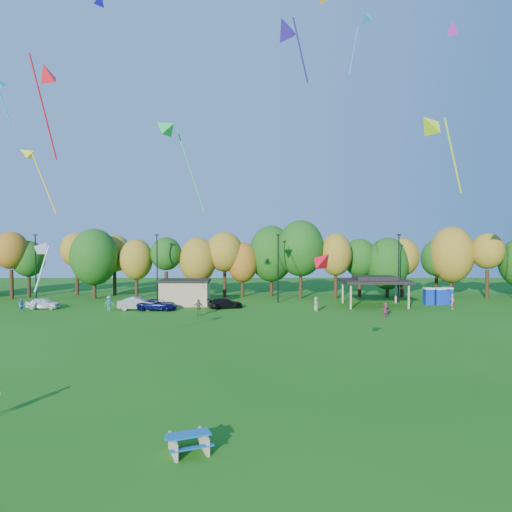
{
  "coord_description": "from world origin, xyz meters",
  "views": [
    {
      "loc": [
        -1.26,
        -20.15,
        8.3
      ],
      "look_at": [
        -1.11,
        6.0,
        7.39
      ],
      "focal_mm": 32.0,
      "sensor_mm": 36.0,
      "label": 1
    }
  ],
  "objects_px": {
    "picnic_table": "(189,441)",
    "car_b": "(138,304)",
    "porta_potties": "(438,296)",
    "car_c": "(158,305)",
    "car_d": "(225,303)",
    "car_a": "(43,303)"
  },
  "relations": [
    {
      "from": "porta_potties",
      "to": "picnic_table",
      "type": "height_order",
      "value": "porta_potties"
    },
    {
      "from": "car_c",
      "to": "car_b",
      "type": "bearing_deg",
      "value": 90.72
    },
    {
      "from": "porta_potties",
      "to": "car_b",
      "type": "xyz_separation_m",
      "value": [
        -37.53,
        -4.48,
        -0.33
      ]
    },
    {
      "from": "picnic_table",
      "to": "car_d",
      "type": "xyz_separation_m",
      "value": [
        -0.91,
        37.67,
        0.2
      ]
    },
    {
      "from": "car_a",
      "to": "car_d",
      "type": "height_order",
      "value": "car_a"
    },
    {
      "from": "car_b",
      "to": "car_c",
      "type": "bearing_deg",
      "value": -89.37
    },
    {
      "from": "car_c",
      "to": "porta_potties",
      "type": "bearing_deg",
      "value": -79.06
    },
    {
      "from": "picnic_table",
      "to": "car_b",
      "type": "distance_m",
      "value": 37.99
    },
    {
      "from": "car_a",
      "to": "car_d",
      "type": "xyz_separation_m",
      "value": [
        21.93,
        0.3,
        -0.05
      ]
    },
    {
      "from": "porta_potties",
      "to": "car_b",
      "type": "height_order",
      "value": "porta_potties"
    },
    {
      "from": "porta_potties",
      "to": "car_d",
      "type": "relative_size",
      "value": 0.87
    },
    {
      "from": "car_a",
      "to": "porta_potties",
      "type": "bearing_deg",
      "value": -83.48
    },
    {
      "from": "porta_potties",
      "to": "car_c",
      "type": "bearing_deg",
      "value": -172.57
    },
    {
      "from": "picnic_table",
      "to": "car_a",
      "type": "relative_size",
      "value": 0.53
    },
    {
      "from": "porta_potties",
      "to": "car_c",
      "type": "relative_size",
      "value": 0.8
    },
    {
      "from": "car_a",
      "to": "car_d",
      "type": "relative_size",
      "value": 0.92
    },
    {
      "from": "porta_potties",
      "to": "car_b",
      "type": "distance_m",
      "value": 37.8
    },
    {
      "from": "picnic_table",
      "to": "car_b",
      "type": "xyz_separation_m",
      "value": [
        -11.13,
        36.32,
        0.34
      ]
    },
    {
      "from": "car_d",
      "to": "picnic_table",
      "type": "bearing_deg",
      "value": 162.97
    },
    {
      "from": "porta_potties",
      "to": "picnic_table",
      "type": "xyz_separation_m",
      "value": [
        -26.4,
        -40.79,
        -0.67
      ]
    },
    {
      "from": "car_b",
      "to": "car_d",
      "type": "height_order",
      "value": "car_b"
    },
    {
      "from": "picnic_table",
      "to": "car_d",
      "type": "distance_m",
      "value": 37.68
    }
  ]
}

